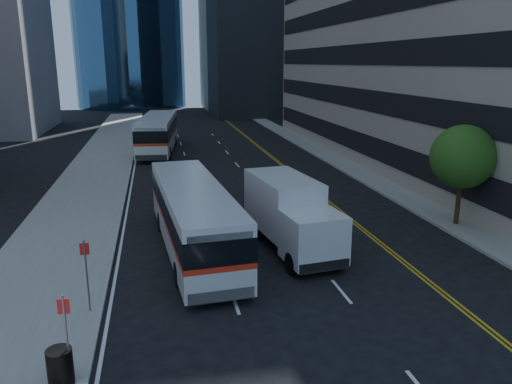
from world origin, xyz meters
TOP-DOWN VIEW (x-y plane):
  - ground at (0.00, 0.00)m, footprint 160.00×160.00m
  - sidewalk_west at (-10.50, 25.00)m, footprint 5.00×90.00m
  - sidewalk_east at (9.00, 25.00)m, footprint 2.00×90.00m
  - street_tree at (9.00, 8.00)m, footprint 3.20×3.20m
  - bus_front at (-4.51, 7.21)m, footprint 3.50×11.83m
  - bus_rear at (-5.78, 33.71)m, footprint 4.13×13.06m
  - box_truck at (-0.24, 6.56)m, footprint 3.16×6.87m
  - trash_can at (-8.65, -1.96)m, footprint 0.75×0.75m

SIDE VIEW (x-z plane):
  - ground at x=0.00m, z-range 0.00..0.00m
  - sidewalk_west at x=-10.50m, z-range 0.00..0.15m
  - sidewalk_east at x=9.00m, z-range 0.00..0.15m
  - trash_can at x=-8.65m, z-range 0.15..1.14m
  - bus_front at x=-4.51m, z-range 0.14..3.15m
  - box_truck at x=-0.24m, z-range 0.09..3.26m
  - bus_rear at x=-5.78m, z-range 0.15..3.46m
  - street_tree at x=9.00m, z-range 1.09..6.19m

